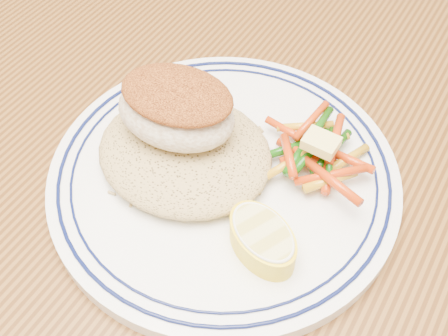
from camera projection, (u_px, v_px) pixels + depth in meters
dining_table at (202, 234)px, 0.57m from camera, size 1.50×0.90×0.75m
plate at (224, 176)px, 0.48m from camera, size 0.30×0.30×0.02m
rice_pilaf at (185, 150)px, 0.47m from camera, size 0.15×0.13×0.03m
fish_fillet at (176, 108)px, 0.45m from camera, size 0.11×0.08×0.05m
vegetable_pile at (317, 153)px, 0.47m from camera, size 0.11×0.10×0.03m
butter_pat at (321, 143)px, 0.45m from camera, size 0.03×0.02×0.01m
lemon_wedge at (262, 239)px, 0.42m from camera, size 0.08×0.08×0.02m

